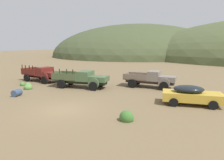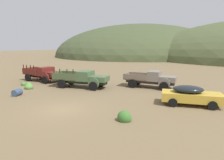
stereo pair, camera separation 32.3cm
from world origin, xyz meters
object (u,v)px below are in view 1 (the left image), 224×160
truck_oxblood (44,74)px  truck_primer_gray (153,79)px  car_faded_yellow (194,95)px  truck_weathered_green (85,79)px  oil_drum_by_truck (17,93)px

truck_oxblood → truck_primer_gray: truck_oxblood is taller
truck_oxblood → truck_primer_gray: 14.00m
truck_primer_gray → car_faded_yellow: bearing=-50.3°
truck_weathered_green → oil_drum_by_truck: size_ratio=6.51×
truck_weathered_green → car_faded_yellow: bearing=-16.3°
truck_oxblood → truck_weathered_green: bearing=-1.9°
oil_drum_by_truck → truck_oxblood: bearing=117.1°
truck_oxblood → truck_primer_gray: bearing=15.9°
truck_weathered_green → truck_primer_gray: truck_weathered_green is taller
truck_primer_gray → oil_drum_by_truck: truck_primer_gray is taller
truck_weathered_green → truck_primer_gray: bearing=18.0°
oil_drum_by_truck → car_faded_yellow: bearing=17.5°
car_faded_yellow → oil_drum_by_truck: car_faded_yellow is taller
truck_primer_gray → oil_drum_by_truck: size_ratio=5.82×
truck_primer_gray → truck_oxblood: bearing=-171.8°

